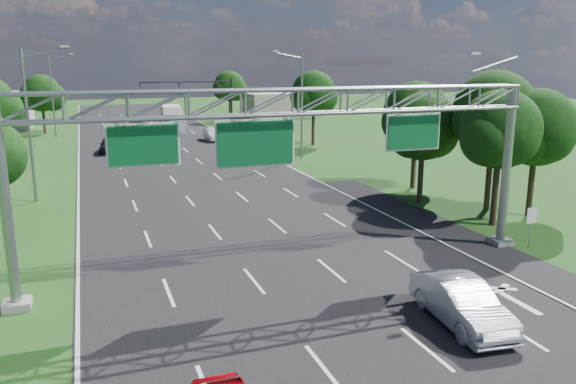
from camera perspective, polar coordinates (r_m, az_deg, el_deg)
name	(u,v)px	position (r m, az deg, el deg)	size (l,w,h in m)	color
ground	(206,189)	(41.86, -8.35, 0.35)	(220.00, 220.00, 0.00)	#1A4414
road	(206,189)	(41.86, -8.35, 0.35)	(18.00, 180.00, 0.02)	black
road_flare	(455,236)	(31.55, 16.56, -4.28)	(3.00, 30.00, 0.02)	black
sign_gantry	(297,116)	(23.71, 0.92, 7.70)	(23.50, 1.00, 9.56)	gray
regulatory_sign	(531,219)	(30.32, 23.48, -2.56)	(0.60, 0.08, 2.10)	gray
traffic_signal	(206,93)	(76.75, -8.37, 9.97)	(12.21, 0.24, 7.00)	black
streetlight_l_near	(31,118)	(40.34, -24.65, 6.86)	(2.97, 0.22, 10.16)	gray
streetlight_l_far	(54,92)	(75.21, -22.71, 9.37)	(2.97, 0.22, 10.16)	gray
streetlight_r_mid	(300,100)	(53.79, 1.22, 9.29)	(2.97, 0.22, 10.16)	gray
tree_cluster_right	(471,124)	(37.32, 18.10, 6.58)	(9.91, 14.60, 8.68)	#2D2116
tree_verge_lc	(42,95)	(80.35, -23.70, 9.02)	(5.76, 4.80, 7.62)	#2D2116
tree_verge_rd	(314,94)	(63.01, 2.65, 9.88)	(5.76, 4.80, 8.28)	#2D2116
tree_verge_re	(230,88)	(90.92, -5.94, 10.51)	(5.76, 4.80, 7.84)	#2D2116
building_right	(281,105)	(97.74, -0.76, 8.88)	(12.00, 9.00, 4.00)	gray
silver_sedan	(462,303)	(21.13, 17.22, -10.70)	(1.70, 4.87, 1.60)	silver
car_queue_b	(138,125)	(81.35, -14.96, 6.61)	(2.02, 4.39, 1.22)	black
car_queue_c	(110,145)	(60.72, -17.68, 4.58)	(1.90, 4.73, 1.61)	black
car_queue_d	(213,135)	(67.56, -7.67, 5.80)	(1.52, 4.37, 1.44)	silver
box_truck	(172,118)	(79.31, -11.68, 7.33)	(2.95, 8.78, 3.27)	silver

